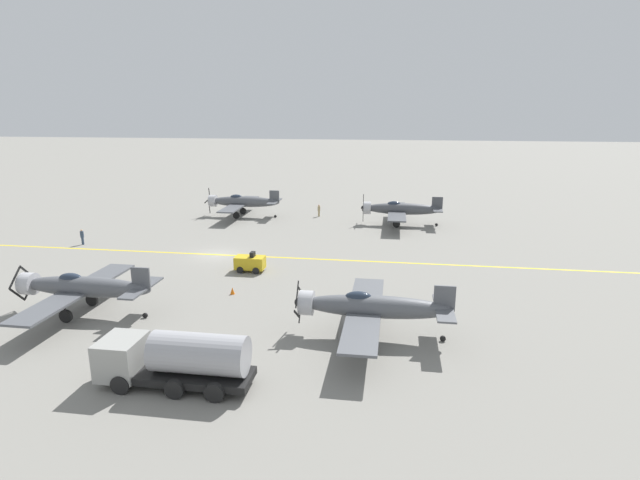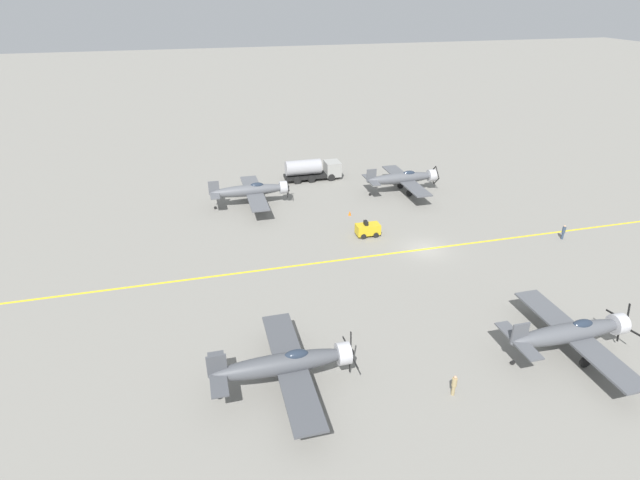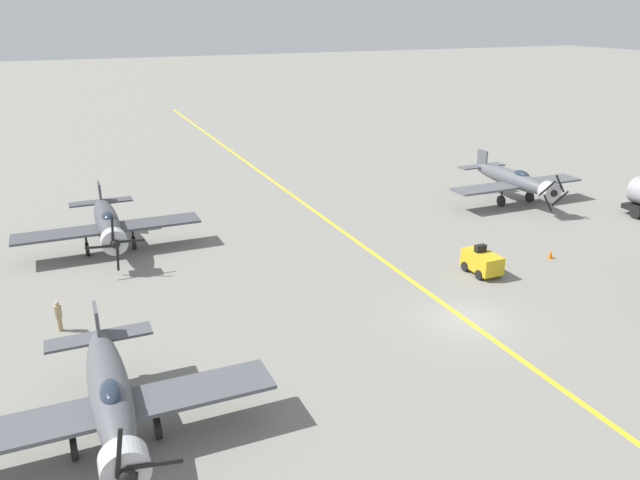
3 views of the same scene
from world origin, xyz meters
name	(u,v)px [view 2 (image 2 of 3)]	position (x,y,z in m)	size (l,w,h in m)	color
ground_plane	(425,249)	(0.00, 0.00, 0.00)	(400.00, 400.00, 0.00)	gray
taxiway_stripe	(425,249)	(0.00, 0.00, 0.00)	(0.30, 160.00, 0.01)	yellow
airplane_mid_right	(572,333)	(18.10, 2.94, 2.01)	(12.00, 9.98, 3.79)	#505358
airplane_near_right	(286,364)	(16.15, -18.01, 2.01)	(12.00, 9.98, 3.80)	#46494E
airplane_mid_left	(403,178)	(-15.64, 4.04, 2.01)	(12.00, 9.98, 3.65)	#52555A
airplane_near_left	(251,191)	(-16.27, -16.02, 2.01)	(12.00, 9.98, 3.65)	#55585D
fuel_tanker	(313,169)	(-23.57, -6.38, 1.51)	(2.67, 8.00, 2.98)	black
tow_tractor	(368,229)	(-4.56, -4.80, 0.79)	(1.57, 2.60, 1.79)	gold
ground_crew_walking	(564,232)	(1.59, 15.48, 0.91)	(0.36, 0.36, 1.66)	#334256
ground_crew_inspecting	(454,384)	(19.72, -7.29, 0.89)	(0.35, 0.35, 1.63)	tan
traffic_cone	(350,213)	(-10.31, -5.04, 0.28)	(0.36, 0.36, 0.55)	orange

